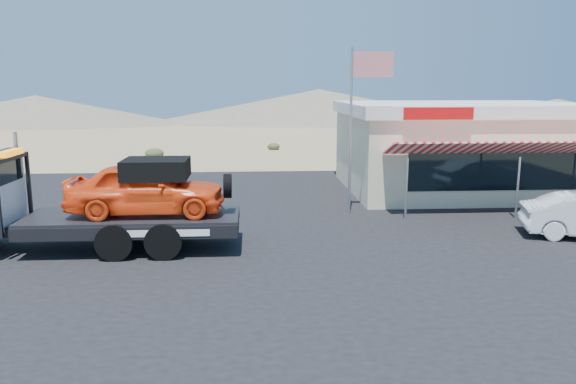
{
  "coord_description": "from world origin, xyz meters",
  "views": [
    {
      "loc": [
        1.11,
        -15.63,
        4.69
      ],
      "look_at": [
        2.21,
        1.07,
        1.5
      ],
      "focal_mm": 35.0,
      "sensor_mm": 36.0,
      "label": 1
    }
  ],
  "objects": [
    {
      "name": "ground",
      "position": [
        0.0,
        0.0,
        0.0
      ],
      "size": [
        120.0,
        120.0,
        0.0
      ],
      "primitive_type": "plane",
      "color": "#947854",
      "rests_on": "ground"
    },
    {
      "name": "asphalt_lot",
      "position": [
        2.0,
        3.0,
        0.01
      ],
      "size": [
        32.0,
        24.0,
        0.02
      ],
      "primitive_type": "cube",
      "color": "black",
      "rests_on": "ground"
    },
    {
      "name": "jerky_store",
      "position": [
        10.5,
        8.97,
        1.99
      ],
      "size": [
        10.4,
        9.97,
        3.9
      ],
      "color": "beige",
      "rests_on": "asphalt_lot"
    },
    {
      "name": "distant_hills",
      "position": [
        -9.77,
        55.14,
        1.89
      ],
      "size": [
        126.0,
        48.0,
        4.2
      ],
      "color": "#726B59",
      "rests_on": "ground"
    },
    {
      "name": "tow_truck",
      "position": [
        -3.91,
        0.37,
        1.56
      ],
      "size": [
        8.66,
        2.57,
        2.9
      ],
      "color": "black",
      "rests_on": "asphalt_lot"
    },
    {
      "name": "flagpole",
      "position": [
        4.93,
        4.5,
        3.76
      ],
      "size": [
        1.55,
        0.1,
        6.0
      ],
      "color": "#99999E",
      "rests_on": "asphalt_lot"
    }
  ]
}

